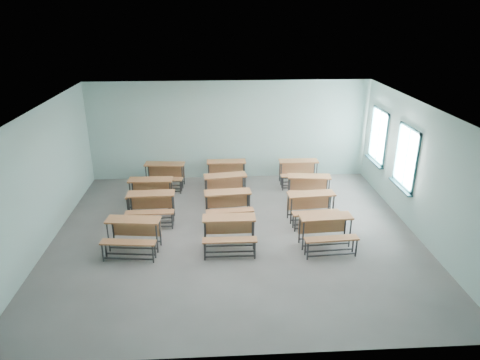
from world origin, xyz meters
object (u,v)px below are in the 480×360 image
at_px(desk_unit_r2c0, 150,189).
at_px(desk_unit_r2c1, 226,184).
at_px(desk_unit_r3c1, 227,170).
at_px(desk_unit_r1c2, 312,204).
at_px(desk_unit_r3c2, 299,169).
at_px(desk_unit_r0c0, 133,231).
at_px(desk_unit_r0c1, 229,229).
at_px(desk_unit_r1c0, 151,203).
at_px(desk_unit_r0c2, 327,228).
at_px(desk_unit_r1c1, 228,202).
at_px(desk_unit_r2c2, 309,185).
at_px(desk_unit_r3c0, 164,172).

distance_m(desk_unit_r2c0, desk_unit_r2c1, 2.16).
height_order(desk_unit_r2c1, desk_unit_r3c1, same).
height_order(desk_unit_r1c2, desk_unit_r3c2, same).
relative_size(desk_unit_r0c0, desk_unit_r0c1, 1.06).
bearing_deg(desk_unit_r3c1, desk_unit_r0c1, -91.40).
height_order(desk_unit_r1c2, desk_unit_r2c1, same).
relative_size(desk_unit_r0c1, desk_unit_r3c2, 1.00).
relative_size(desk_unit_r0c0, desk_unit_r1c2, 1.01).
height_order(desk_unit_r2c0, desk_unit_r3c2, same).
bearing_deg(desk_unit_r0c1, desk_unit_r2c1, 90.51).
relative_size(desk_unit_r0c1, desk_unit_r1c0, 0.99).
distance_m(desk_unit_r0c0, desk_unit_r0c1, 2.22).
distance_m(desk_unit_r3c1, desk_unit_r3c2, 2.30).
xyz_separation_m(desk_unit_r0c1, desk_unit_r1c2, (2.22, 1.25, 0.00)).
xyz_separation_m(desk_unit_r0c2, desk_unit_r1c1, (-2.25, 1.56, 0.00)).
distance_m(desk_unit_r0c0, desk_unit_r3c1, 4.51).
height_order(desk_unit_r1c1, desk_unit_r2c1, same).
relative_size(desk_unit_r2c1, desk_unit_r2c2, 1.02).
height_order(desk_unit_r1c2, desk_unit_r3c0, same).
relative_size(desk_unit_r1c1, desk_unit_r3c0, 1.00).
distance_m(desk_unit_r1c0, desk_unit_r2c2, 4.51).
xyz_separation_m(desk_unit_r1c1, desk_unit_r1c2, (2.19, -0.24, 0.00)).
bearing_deg(desk_unit_r0c1, desk_unit_r2c0, 131.18).
distance_m(desk_unit_r1c2, desk_unit_r3c0, 4.84).
height_order(desk_unit_r0c0, desk_unit_r1c2, same).
xyz_separation_m(desk_unit_r3c1, desk_unit_r3c2, (2.30, -0.08, 0.00)).
height_order(desk_unit_r0c1, desk_unit_r2c0, same).
bearing_deg(desk_unit_r2c2, desk_unit_r3c0, 168.46).
xyz_separation_m(desk_unit_r1c0, desk_unit_r2c2, (4.41, 0.98, 0.00)).
distance_m(desk_unit_r0c2, desk_unit_r2c1, 3.59).
xyz_separation_m(desk_unit_r1c0, desk_unit_r3c0, (0.11, 2.29, 0.00)).
bearing_deg(desk_unit_r0c0, desk_unit_r0c2, 4.98).
xyz_separation_m(desk_unit_r0c0, desk_unit_r3c0, (0.33, 3.78, 0.00)).
bearing_deg(desk_unit_r1c0, desk_unit_r3c1, 48.41).
bearing_deg(desk_unit_r2c1, desk_unit_r0c2, -58.16).
distance_m(desk_unit_r0c0, desk_unit_r3c0, 3.79).
height_order(desk_unit_r3c0, desk_unit_r3c1, same).
relative_size(desk_unit_r0c0, desk_unit_r2c2, 1.01).
xyz_separation_m(desk_unit_r1c0, desk_unit_r3c2, (4.36, 2.32, 0.00)).
relative_size(desk_unit_r0c2, desk_unit_r2c2, 0.98).
bearing_deg(desk_unit_r0c0, desk_unit_r2c0, 94.66).
height_order(desk_unit_r1c0, desk_unit_r1c2, same).
height_order(desk_unit_r0c2, desk_unit_r2c2, same).
bearing_deg(desk_unit_r0c0, desk_unit_r1c2, 21.64).
bearing_deg(desk_unit_r2c0, desk_unit_r3c0, 80.58).
xyz_separation_m(desk_unit_r0c1, desk_unit_r0c2, (2.27, -0.08, 0.00)).
height_order(desk_unit_r0c0, desk_unit_r3c2, same).
bearing_deg(desk_unit_r1c0, desk_unit_r2c2, 11.45).
height_order(desk_unit_r3c0, desk_unit_r3c2, same).
relative_size(desk_unit_r1c1, desk_unit_r3c2, 1.04).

